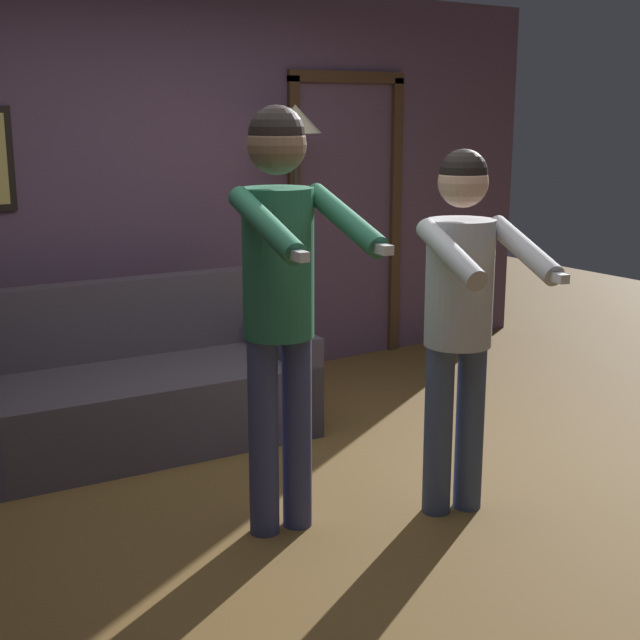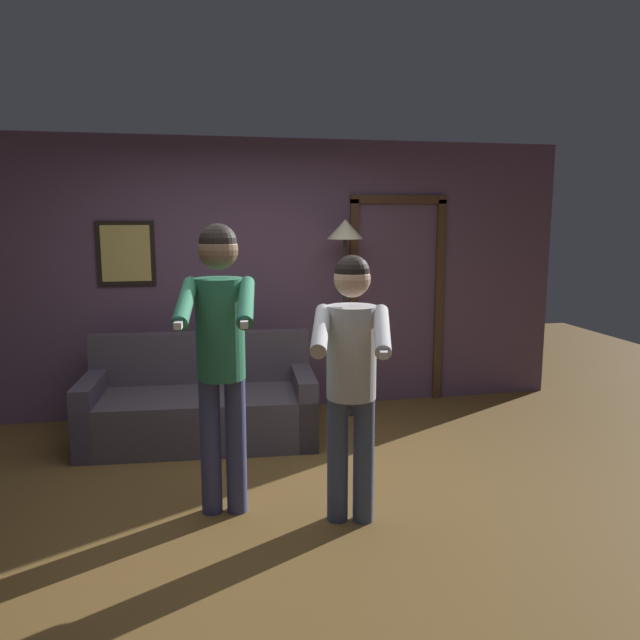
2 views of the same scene
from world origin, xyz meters
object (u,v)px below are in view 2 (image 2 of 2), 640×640
(couch, at_px, (201,408))
(person_standing_left, at_px, (220,339))
(person_standing_right, at_px, (351,365))
(torchiere_lamp, at_px, (345,252))

(couch, xyz_separation_m, person_standing_left, (0.11, -1.39, 0.86))
(couch, relative_size, person_standing_left, 1.07)
(person_standing_left, bearing_deg, couch, 94.68)
(couch, relative_size, person_standing_right, 1.18)
(couch, height_order, person_standing_right, person_standing_right)
(couch, bearing_deg, torchiere_lamp, 18.73)
(torchiere_lamp, distance_m, person_standing_left, 2.28)
(torchiere_lamp, bearing_deg, person_standing_left, -124.17)
(person_standing_right, bearing_deg, couch, 117.65)
(torchiere_lamp, distance_m, person_standing_right, 2.25)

